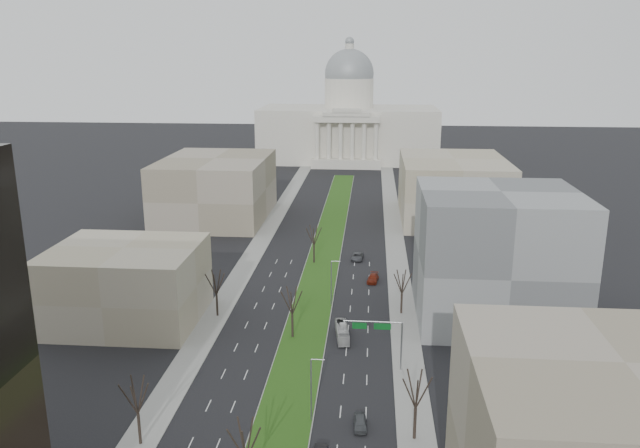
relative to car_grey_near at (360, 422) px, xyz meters
The scene contains 23 objects.
ground 66.75m from the car_grey_near, 98.84° to the left, with size 600.00×600.00×0.00m, color black.
median 65.75m from the car_grey_near, 98.97° to the left, with size 8.00×222.03×0.20m.
sidewalk_left 49.48m from the car_grey_near, 124.13° to the left, with size 5.00×330.00×0.15m, color gray.
sidewalk_right 41.60m from the car_grey_near, 79.97° to the left, with size 5.00×330.00×0.15m, color gray.
capitol 216.35m from the car_grey_near, 92.72° to the left, with size 80.00×46.00×55.00m.
building_beige_left 53.56m from the car_grey_near, 144.41° to the left, with size 26.00×22.00×14.00m, color tan.
building_grey_right 46.17m from the car_grey_near, 57.97° to the left, with size 28.00×26.00×24.00m, color slate.
building_far_left 115.51m from the car_grey_near, 113.13° to the left, with size 30.00×40.00×18.00m, color gray.
building_far_right 113.98m from the car_grey_near, 77.43° to the left, with size 30.00×40.00×18.00m, color tan.
tree_left_mid 28.80m from the car_grey_near, 167.59° to the right, with size 5.40×5.40×9.72m.
tree_left_far 44.09m from the car_grey_near, 128.96° to the left, with size 5.28×5.28×9.50m.
tree_right_mid 9.68m from the car_grey_near, 16.40° to the right, with size 5.52×5.52×9.94m.
tree_right_far 39.02m from the car_grey_near, 79.63° to the left, with size 5.04×5.04×9.07m.
tree_median_a 19.67m from the car_grey_near, 131.11° to the right, with size 5.40×5.40×9.72m.
tree_median_b 29.38m from the car_grey_near, 115.28° to the left, with size 5.40×5.40×9.72m.
tree_median_c 67.38m from the car_grey_near, 100.53° to the left, with size 5.40×5.40×9.72m.
streetlamp_median_b 7.73m from the car_grey_near, behind, with size 1.90×0.20×9.16m.
streetlamp_median_c 41.67m from the car_grey_near, 99.01° to the left, with size 1.90×0.20×9.16m.
mast_arm_signs 17.17m from the car_grey_near, 78.56° to the left, with size 9.12×0.24×8.09m.
car_grey_near is the anchor object (origin of this frame).
car_red 54.83m from the car_grey_near, 88.37° to the left, with size 2.10×5.17×1.50m, color maroon.
car_grey_far 69.56m from the car_grey_near, 91.77° to the left, with size 2.51×5.44×1.51m, color #4A4B51.
box_van 26.80m from the car_grey_near, 97.88° to the left, with size 1.92×8.21×2.29m, color silver.
Camera 1 is at (11.04, -18.23, 47.40)m, focal length 35.00 mm.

